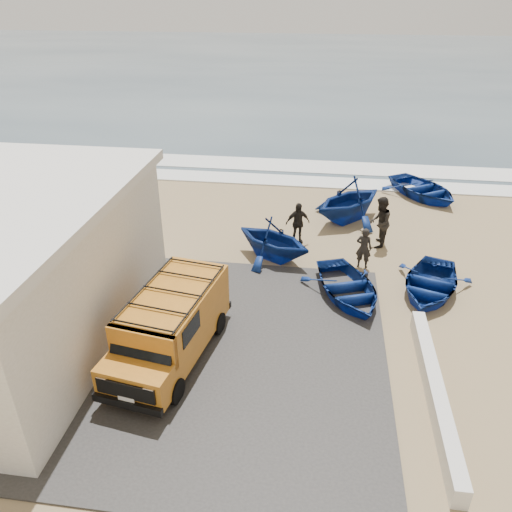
{
  "coord_description": "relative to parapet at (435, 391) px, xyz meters",
  "views": [
    {
      "loc": [
        1.93,
        -12.64,
        9.04
      ],
      "look_at": [
        -0.06,
        1.54,
        1.2
      ],
      "focal_mm": 35.0,
      "sensor_mm": 36.0,
      "label": 1
    }
  ],
  "objects": [
    {
      "name": "ground",
      "position": [
        -5.0,
        3.0,
        -0.28
      ],
      "size": [
        160.0,
        160.0,
        0.0
      ],
      "primitive_type": "plane",
      "color": "#9C835A"
    },
    {
      "name": "slab",
      "position": [
        -7.0,
        1.0,
        -0.25
      ],
      "size": [
        12.0,
        10.0,
        0.05
      ],
      "primitive_type": "cube",
      "color": "#393634",
      "rests_on": "ground"
    },
    {
      "name": "ocean",
      "position": [
        -5.0,
        59.0,
        -0.27
      ],
      "size": [
        180.0,
        88.0,
        0.01
      ],
      "primitive_type": "cube",
      "color": "#385166",
      "rests_on": "ground"
    },
    {
      "name": "surf_line",
      "position": [
        -5.0,
        15.0,
        -0.25
      ],
      "size": [
        180.0,
        1.6,
        0.06
      ],
      "primitive_type": "cube",
      "color": "white",
      "rests_on": "ground"
    },
    {
      "name": "surf_wash",
      "position": [
        -5.0,
        17.5,
        -0.26
      ],
      "size": [
        180.0,
        2.2,
        0.04
      ],
      "primitive_type": "cube",
      "color": "white",
      "rests_on": "ground"
    },
    {
      "name": "parapet",
      "position": [
        0.0,
        0.0,
        0.0
      ],
      "size": [
        0.35,
        6.0,
        0.55
      ],
      "primitive_type": "cube",
      "color": "silver",
      "rests_on": "ground"
    },
    {
      "name": "van",
      "position": [
        -6.83,
        0.77,
        0.78
      ],
      "size": [
        2.51,
        4.82,
        1.97
      ],
      "rotation": [
        0.0,
        0.0,
        -0.16
      ],
      "color": "#C6761D",
      "rests_on": "ground"
    },
    {
      "name": "boat_near_left",
      "position": [
        -2.03,
        4.35,
        0.09
      ],
      "size": [
        3.58,
        4.17,
        0.73
      ],
      "primitive_type": "imported",
      "rotation": [
        0.0,
        0.0,
        0.36
      ],
      "color": "navy",
      "rests_on": "ground"
    },
    {
      "name": "boat_near_right",
      "position": [
        0.67,
        4.99,
        0.09
      ],
      "size": [
        3.5,
        4.12,
        0.72
      ],
      "primitive_type": "imported",
      "rotation": [
        0.0,
        0.0,
        -0.33
      ],
      "color": "navy",
      "rests_on": "ground"
    },
    {
      "name": "boat_mid_left",
      "position": [
        -4.71,
        6.64,
        0.54
      ],
      "size": [
        4.0,
        3.84,
        1.62
      ],
      "primitive_type": "imported",
      "rotation": [
        0.0,
        0.0,
        1.04
      ],
      "color": "navy",
      "rests_on": "ground"
    },
    {
      "name": "boat_far_left",
      "position": [
        -1.88,
        10.5,
        0.69
      ],
      "size": [
        4.8,
        4.82,
        1.93
      ],
      "primitive_type": "imported",
      "rotation": [
        0.0,
        0.0,
        -0.76
      ],
      "color": "navy",
      "rests_on": "ground"
    },
    {
      "name": "boat_far_right",
      "position": [
        1.74,
        13.72,
        0.14
      ],
      "size": [
        4.53,
        4.87,
        0.82
      ],
      "primitive_type": "imported",
      "rotation": [
        0.0,
        0.0,
        0.58
      ],
      "color": "navy",
      "rests_on": "ground"
    },
    {
      "name": "fisherman_front",
      "position": [
        -1.45,
        6.45,
        0.5
      ],
      "size": [
        0.63,
        0.49,
        1.54
      ],
      "primitive_type": "imported",
      "rotation": [
        0.0,
        0.0,
        2.9
      ],
      "color": "black",
      "rests_on": "ground"
    },
    {
      "name": "fisherman_middle",
      "position": [
        -0.78,
        8.21,
        0.73
      ],
      "size": [
        0.94,
        1.11,
        2.01
      ],
      "primitive_type": "imported",
      "rotation": [
        0.0,
        0.0,
        -1.77
      ],
      "color": "black",
      "rests_on": "ground"
    },
    {
      "name": "fisherman_back",
      "position": [
        -3.92,
        8.09,
        0.56
      ],
      "size": [
        1.06,
        0.75,
        1.67
      ],
      "primitive_type": "imported",
      "rotation": [
        0.0,
        0.0,
        0.39
      ],
      "color": "black",
      "rests_on": "ground"
    }
  ]
}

